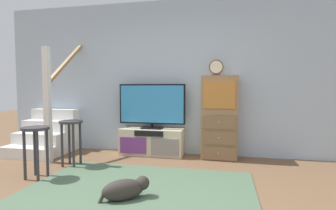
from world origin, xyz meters
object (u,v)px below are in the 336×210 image
media_console (152,142)px  bar_stool_far (71,132)px  desk_clock (216,68)px  television (152,105)px  side_cabinet (219,118)px  dog (126,189)px  bar_stool_near (36,140)px

media_console → bar_stool_far: 1.36m
desk_clock → bar_stool_far: bearing=-157.5°
media_console → bar_stool_far: bar_stool_far is taller
television → side_cabinet: bearing=-0.7°
side_cabinet → media_console: bearing=-179.5°
desk_clock → bar_stool_far: 2.47m
dog → bar_stool_far: bearing=141.8°
television → bar_stool_far: size_ratio=1.72×
media_console → side_cabinet: size_ratio=0.81×
television → bar_stool_far: (-1.00, -0.90, -0.36)m
desk_clock → bar_stool_far: (-2.10, -0.87, -0.99)m
television → bar_stool_near: size_ratio=1.75×
side_cabinet → bar_stool_far: size_ratio=2.01×
media_console → desk_clock: desk_clock is taller
media_console → dog: 1.88m
side_cabinet → dog: size_ratio=2.81×
side_cabinet → bar_stool_near: (-2.28, -1.48, -0.18)m
dog → side_cabinet: bearing=64.1°
bar_stool_far → bar_stool_near: bearing=-102.2°
media_console → bar_stool_near: size_ratio=1.65×
side_cabinet → bar_stool_far: (-2.16, -0.88, -0.17)m
television → media_console: bearing=-90.0°
side_cabinet → dog: (-0.91, -1.87, -0.56)m
media_console → bar_stool_far: size_ratio=1.62×
television → bar_stool_far: bearing=-138.2°
bar_stool_near → bar_stool_far: (0.13, 0.60, 0.01)m
bar_stool_far → media_console: bearing=41.0°
bar_stool_near → dog: bearing=-15.7°
bar_stool_near → media_console: bearing=52.4°
bar_stool_near → dog: size_ratio=1.37×
side_cabinet → bar_stool_near: bearing=-147.1°
television → desk_clock: 1.26m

